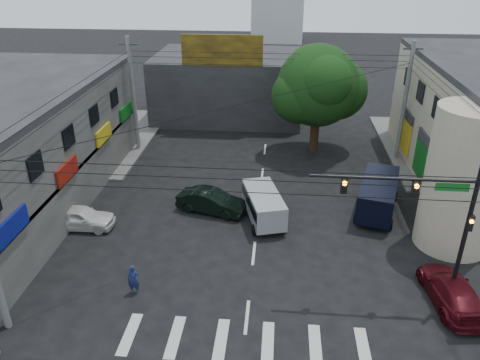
# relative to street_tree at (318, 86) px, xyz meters

# --- Properties ---
(ground) EXTENTS (160.00, 160.00, 0.00)m
(ground) POSITION_rel_street_tree_xyz_m (-4.00, -17.00, -5.47)
(ground) COLOR black
(ground) RESTS_ON ground
(sidewalk_far_left) EXTENTS (16.00, 16.00, 0.15)m
(sidewalk_far_left) POSITION_rel_street_tree_xyz_m (-22.00, 1.00, -5.40)
(sidewalk_far_left) COLOR #514F4C
(sidewalk_far_left) RESTS_ON ground
(corner_column) EXTENTS (4.00, 4.00, 8.00)m
(corner_column) POSITION_rel_street_tree_xyz_m (7.00, -13.00, -1.47)
(corner_column) COLOR gray
(corner_column) RESTS_ON ground
(building_far) EXTENTS (14.00, 10.00, 6.00)m
(building_far) POSITION_rel_street_tree_xyz_m (-8.00, 9.00, -2.47)
(building_far) COLOR #232326
(building_far) RESTS_ON ground
(billboard) EXTENTS (7.00, 0.30, 2.60)m
(billboard) POSITION_rel_street_tree_xyz_m (-8.00, 4.10, 1.83)
(billboard) COLOR olive
(billboard) RESTS_ON building_far
(street_tree) EXTENTS (6.40, 6.40, 8.70)m
(street_tree) POSITION_rel_street_tree_xyz_m (0.00, 0.00, 0.00)
(street_tree) COLOR black
(street_tree) RESTS_ON ground
(traffic_gantry) EXTENTS (7.10, 0.35, 7.20)m
(traffic_gantry) POSITION_rel_street_tree_xyz_m (3.82, -18.00, -0.64)
(traffic_gantry) COLOR black
(traffic_gantry) RESTS_ON ground
(utility_pole_far_left) EXTENTS (0.32, 0.32, 9.20)m
(utility_pole_far_left) POSITION_rel_street_tree_xyz_m (-14.50, -1.00, -0.87)
(utility_pole_far_left) COLOR #59595B
(utility_pole_far_left) RESTS_ON ground
(utility_pole_far_right) EXTENTS (0.32, 0.32, 9.20)m
(utility_pole_far_right) POSITION_rel_street_tree_xyz_m (6.50, -1.00, -0.87)
(utility_pole_far_right) COLOR #59595B
(utility_pole_far_right) RESTS_ON ground
(dark_sedan) EXTENTS (3.80, 5.17, 1.44)m
(dark_sedan) POSITION_rel_street_tree_xyz_m (-6.97, -10.66, -4.75)
(dark_sedan) COLOR black
(dark_sedan) RESTS_ON ground
(white_compact) EXTENTS (1.78, 4.15, 1.40)m
(white_compact) POSITION_rel_street_tree_xyz_m (-14.50, -13.25, -4.77)
(white_compact) COLOR silver
(white_compact) RESTS_ON ground
(maroon_sedan) EXTENTS (2.93, 5.15, 1.38)m
(maroon_sedan) POSITION_rel_street_tree_xyz_m (5.45, -18.17, -4.78)
(maroon_sedan) COLOR #460A12
(maroon_sedan) RESTS_ON ground
(silver_minivan) EXTENTS (5.31, 4.13, 1.87)m
(silver_minivan) POSITION_rel_street_tree_xyz_m (-3.64, -11.43, -4.54)
(silver_minivan) COLOR #A8AAB0
(silver_minivan) RESTS_ON ground
(navy_van) EXTENTS (6.45, 4.80, 2.16)m
(navy_van) POSITION_rel_street_tree_xyz_m (3.46, -9.73, -4.39)
(navy_van) COLOR black
(navy_van) RESTS_ON ground
(traffic_officer) EXTENTS (0.65, 0.49, 1.57)m
(traffic_officer) POSITION_rel_street_tree_xyz_m (-9.56, -18.82, -4.69)
(traffic_officer) COLOR #171E50
(traffic_officer) RESTS_ON ground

